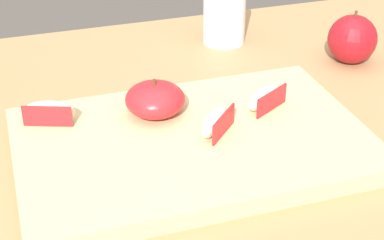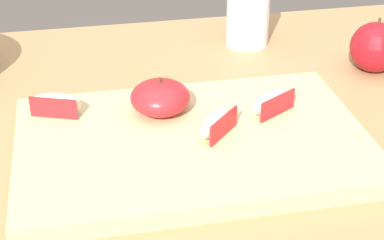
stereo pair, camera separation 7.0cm
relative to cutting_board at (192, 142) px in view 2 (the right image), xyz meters
name	(u,v)px [view 2 (the right image)]	position (x,y,z in m)	size (l,w,h in m)	color
dining_table	(162,232)	(-0.04, 0.00, -0.13)	(1.14, 0.84, 0.77)	#9E754C
cutting_board	(192,142)	(0.00, 0.00, 0.00)	(0.41, 0.26, 0.02)	tan
apple_half_skin_up	(160,97)	(-0.03, 0.06, 0.03)	(0.07, 0.07, 0.05)	#B21E23
apple_wedge_near_knife	(271,102)	(0.11, 0.03, 0.02)	(0.06, 0.05, 0.03)	beige
apple_wedge_back	(216,123)	(0.03, 0.00, 0.02)	(0.06, 0.06, 0.03)	beige
apple_wedge_right	(56,104)	(-0.15, 0.08, 0.02)	(0.07, 0.04, 0.03)	beige
whole_apple_red_delicious	(375,47)	(0.30, 0.16, 0.03)	(0.07, 0.07, 0.08)	maroon
drinking_glass_water	(248,13)	(0.15, 0.29, 0.04)	(0.07, 0.07, 0.10)	silver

